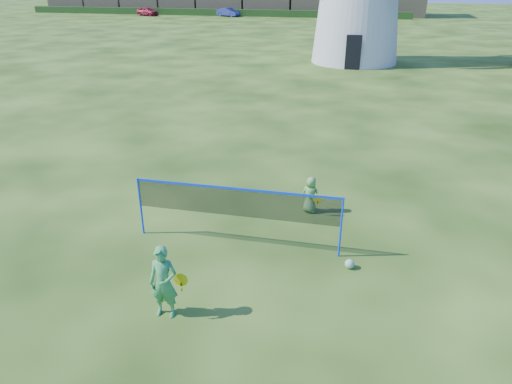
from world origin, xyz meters
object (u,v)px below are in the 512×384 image
object	(u,v)px
play_ball	(350,264)
player_boy	(311,195)
car_left	(148,11)
badminton_net	(236,203)
player_girl	(164,282)
car_right	(228,12)

from	to	relation	value
play_ball	player_boy	bearing A→B (deg)	115.02
car_left	player_boy	bearing A→B (deg)	-128.88
player_boy	car_left	bearing A→B (deg)	-47.25
badminton_net	play_ball	bearing A→B (deg)	-9.04
play_ball	car_left	xyz separation A→B (m)	(-33.90, 63.62, 0.54)
play_ball	car_left	bearing A→B (deg)	118.05
badminton_net	play_ball	size ratio (longest dim) A/B	22.95
player_girl	play_ball	world-z (taller)	player_girl
player_girl	car_left	world-z (taller)	player_girl
badminton_net	car_right	size ratio (longest dim) A/B	1.33
badminton_net	player_girl	bearing A→B (deg)	-103.59
player_boy	car_left	size ratio (longest dim) A/B	0.27
player_girl	player_boy	distance (m)	5.47
car_right	player_boy	bearing A→B (deg)	-139.93
play_ball	car_left	distance (m)	72.08
play_ball	car_right	world-z (taller)	car_right
player_girl	player_boy	xyz separation A→B (m)	(2.26, 4.97, -0.24)
car_left	car_right	size ratio (longest dim) A/B	1.01
player_girl	play_ball	bearing A→B (deg)	31.56
player_boy	play_ball	bearing A→B (deg)	129.59
player_girl	car_right	size ratio (longest dim) A/B	0.40
badminton_net	play_ball	world-z (taller)	badminton_net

